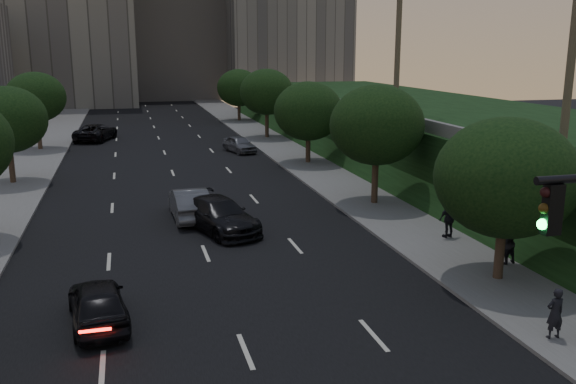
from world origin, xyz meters
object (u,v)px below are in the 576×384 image
object	(u,v)px
sedan_mid_left	(189,203)
pedestrian_c	(449,218)
sedan_near_right	(219,215)
pedestrian_b	(506,242)
sedan_far_right	(239,144)
sedan_near_left	(98,303)
sedan_far_left	(96,132)
pedestrian_a	(555,313)

from	to	relation	value
sedan_mid_left	pedestrian_c	world-z (taller)	pedestrian_c
sedan_near_right	pedestrian_b	xyz separation A→B (m)	(10.40, -7.88, 0.24)
sedan_far_right	sedan_mid_left	bearing A→B (deg)	-122.95
sedan_near_right	sedan_far_right	world-z (taller)	sedan_near_right
sedan_near_right	sedan_near_left	bearing A→B (deg)	-139.23
sedan_far_left	pedestrian_a	world-z (taller)	pedestrian_a
sedan_near_left	pedestrian_c	world-z (taller)	pedestrian_c
sedan_far_right	sedan_near_right	bearing A→B (deg)	-118.23
sedan_far_right	sedan_far_left	bearing A→B (deg)	124.28
sedan_mid_left	pedestrian_b	bearing A→B (deg)	135.66
pedestrian_a	sedan_near_left	bearing A→B (deg)	-20.21
sedan_far_left	sedan_far_right	bearing A→B (deg)	157.95
sedan_mid_left	sedan_near_right	distance (m)	2.85
sedan_near_left	sedan_far_left	xyz separation A→B (m)	(-1.67, 41.72, 0.09)
pedestrian_b	sedan_near_left	bearing A→B (deg)	-2.83
sedan_far_left	sedan_mid_left	bearing A→B (deg)	119.17
pedestrian_b	pedestrian_c	bearing A→B (deg)	-90.31
sedan_far_right	pedestrian_c	size ratio (longest dim) A/B	2.28
pedestrian_a	pedestrian_c	size ratio (longest dim) A/B	0.87
sedan_far_right	pedestrian_c	bearing A→B (deg)	-95.06
sedan_mid_left	pedestrian_a	xyz separation A→B (m)	(9.09, -16.58, 0.13)
sedan_far_right	pedestrian_b	xyz separation A→B (m)	(5.31, -30.26, 0.34)
sedan_near_right	pedestrian_b	world-z (taller)	pedestrian_b
sedan_far_left	pedestrian_a	size ratio (longest dim) A/B	3.70
sedan_near_right	pedestrian_b	distance (m)	13.05
pedestrian_b	pedestrian_c	xyz separation A→B (m)	(-0.46, 3.71, 0.01)
sedan_far_left	pedestrian_b	size ratio (longest dim) A/B	3.28
sedan_near_right	pedestrian_c	xyz separation A→B (m)	(9.94, -4.17, 0.25)
sedan_near_left	sedan_mid_left	world-z (taller)	sedan_mid_left
sedan_far_right	pedestrian_c	xyz separation A→B (m)	(4.85, -26.55, 0.35)
sedan_near_right	pedestrian_a	world-z (taller)	pedestrian_a
sedan_near_left	pedestrian_b	bearing A→B (deg)	177.29
sedan_near_left	sedan_mid_left	bearing A→B (deg)	-116.61
sedan_near_left	pedestrian_b	world-z (taller)	pedestrian_b
sedan_far_left	sedan_near_right	xyz separation A→B (m)	(6.94, -32.58, -0.01)
sedan_far_left	sedan_far_right	world-z (taller)	sedan_far_left
sedan_near_right	sedan_far_right	size ratio (longest dim) A/B	1.34
pedestrian_a	pedestrian_c	xyz separation A→B (m)	(2.01, 9.80, 0.11)
sedan_far_left	sedan_far_right	distance (m)	15.78
pedestrian_a	pedestrian_b	bearing A→B (deg)	-112.19
sedan_near_left	sedan_mid_left	size ratio (longest dim) A/B	0.86
sedan_far_left	pedestrian_b	world-z (taller)	pedestrian_b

